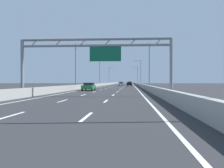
% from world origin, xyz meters
% --- Properties ---
extents(ground_plane, '(260.00, 260.00, 0.00)m').
position_xyz_m(ground_plane, '(0.00, 100.00, 0.00)').
color(ground_plane, '#2D2D30').
extents(lane_dash_left_1, '(0.16, 3.00, 0.01)m').
position_xyz_m(lane_dash_left_1, '(-1.80, 12.50, 0.01)').
color(lane_dash_left_1, white).
rests_on(lane_dash_left_1, ground_plane).
extents(lane_dash_left_2, '(0.16, 3.00, 0.01)m').
position_xyz_m(lane_dash_left_2, '(-1.80, 21.50, 0.01)').
color(lane_dash_left_2, white).
rests_on(lane_dash_left_2, ground_plane).
extents(lane_dash_left_3, '(0.16, 3.00, 0.01)m').
position_xyz_m(lane_dash_left_3, '(-1.80, 30.50, 0.01)').
color(lane_dash_left_3, white).
rests_on(lane_dash_left_3, ground_plane).
extents(lane_dash_left_4, '(0.16, 3.00, 0.01)m').
position_xyz_m(lane_dash_left_4, '(-1.80, 39.50, 0.01)').
color(lane_dash_left_4, white).
rests_on(lane_dash_left_4, ground_plane).
extents(lane_dash_left_5, '(0.16, 3.00, 0.01)m').
position_xyz_m(lane_dash_left_5, '(-1.80, 48.50, 0.01)').
color(lane_dash_left_5, white).
rests_on(lane_dash_left_5, ground_plane).
extents(lane_dash_left_6, '(0.16, 3.00, 0.01)m').
position_xyz_m(lane_dash_left_6, '(-1.80, 57.50, 0.01)').
color(lane_dash_left_6, white).
rests_on(lane_dash_left_6, ground_plane).
extents(lane_dash_left_7, '(0.16, 3.00, 0.01)m').
position_xyz_m(lane_dash_left_7, '(-1.80, 66.50, 0.01)').
color(lane_dash_left_7, white).
rests_on(lane_dash_left_7, ground_plane).
extents(lane_dash_left_8, '(0.16, 3.00, 0.01)m').
position_xyz_m(lane_dash_left_8, '(-1.80, 75.50, 0.01)').
color(lane_dash_left_8, white).
rests_on(lane_dash_left_8, ground_plane).
extents(lane_dash_left_9, '(0.16, 3.00, 0.01)m').
position_xyz_m(lane_dash_left_9, '(-1.80, 84.50, 0.01)').
color(lane_dash_left_9, white).
rests_on(lane_dash_left_9, ground_plane).
extents(lane_dash_left_10, '(0.16, 3.00, 0.01)m').
position_xyz_m(lane_dash_left_10, '(-1.80, 93.50, 0.01)').
color(lane_dash_left_10, white).
rests_on(lane_dash_left_10, ground_plane).
extents(lane_dash_left_11, '(0.16, 3.00, 0.01)m').
position_xyz_m(lane_dash_left_11, '(-1.80, 102.50, 0.01)').
color(lane_dash_left_11, white).
rests_on(lane_dash_left_11, ground_plane).
extents(lane_dash_left_12, '(0.16, 3.00, 0.01)m').
position_xyz_m(lane_dash_left_12, '(-1.80, 111.50, 0.01)').
color(lane_dash_left_12, white).
rests_on(lane_dash_left_12, ground_plane).
extents(lane_dash_left_13, '(0.16, 3.00, 0.01)m').
position_xyz_m(lane_dash_left_13, '(-1.80, 120.50, 0.01)').
color(lane_dash_left_13, white).
rests_on(lane_dash_left_13, ground_plane).
extents(lane_dash_left_14, '(0.16, 3.00, 0.01)m').
position_xyz_m(lane_dash_left_14, '(-1.80, 129.50, 0.01)').
color(lane_dash_left_14, white).
rests_on(lane_dash_left_14, ground_plane).
extents(lane_dash_left_15, '(0.16, 3.00, 0.01)m').
position_xyz_m(lane_dash_left_15, '(-1.80, 138.50, 0.01)').
color(lane_dash_left_15, white).
rests_on(lane_dash_left_15, ground_plane).
extents(lane_dash_left_16, '(0.16, 3.00, 0.01)m').
position_xyz_m(lane_dash_left_16, '(-1.80, 147.50, 0.01)').
color(lane_dash_left_16, white).
rests_on(lane_dash_left_16, ground_plane).
extents(lane_dash_left_17, '(0.16, 3.00, 0.01)m').
position_xyz_m(lane_dash_left_17, '(-1.80, 156.50, 0.01)').
color(lane_dash_left_17, white).
rests_on(lane_dash_left_17, ground_plane).
extents(lane_dash_right_1, '(0.16, 3.00, 0.01)m').
position_xyz_m(lane_dash_right_1, '(1.80, 12.50, 0.01)').
color(lane_dash_right_1, white).
rests_on(lane_dash_right_1, ground_plane).
extents(lane_dash_right_2, '(0.16, 3.00, 0.01)m').
position_xyz_m(lane_dash_right_2, '(1.80, 21.50, 0.01)').
color(lane_dash_right_2, white).
rests_on(lane_dash_right_2, ground_plane).
extents(lane_dash_right_3, '(0.16, 3.00, 0.01)m').
position_xyz_m(lane_dash_right_3, '(1.80, 30.50, 0.01)').
color(lane_dash_right_3, white).
rests_on(lane_dash_right_3, ground_plane).
extents(lane_dash_right_4, '(0.16, 3.00, 0.01)m').
position_xyz_m(lane_dash_right_4, '(1.80, 39.50, 0.01)').
color(lane_dash_right_4, white).
rests_on(lane_dash_right_4, ground_plane).
extents(lane_dash_right_5, '(0.16, 3.00, 0.01)m').
position_xyz_m(lane_dash_right_5, '(1.80, 48.50, 0.01)').
color(lane_dash_right_5, white).
rests_on(lane_dash_right_5, ground_plane).
extents(lane_dash_right_6, '(0.16, 3.00, 0.01)m').
position_xyz_m(lane_dash_right_6, '(1.80, 57.50, 0.01)').
color(lane_dash_right_6, white).
rests_on(lane_dash_right_6, ground_plane).
extents(lane_dash_right_7, '(0.16, 3.00, 0.01)m').
position_xyz_m(lane_dash_right_7, '(1.80, 66.50, 0.01)').
color(lane_dash_right_7, white).
rests_on(lane_dash_right_7, ground_plane).
extents(lane_dash_right_8, '(0.16, 3.00, 0.01)m').
position_xyz_m(lane_dash_right_8, '(1.80, 75.50, 0.01)').
color(lane_dash_right_8, white).
rests_on(lane_dash_right_8, ground_plane).
extents(lane_dash_right_9, '(0.16, 3.00, 0.01)m').
position_xyz_m(lane_dash_right_9, '(1.80, 84.50, 0.01)').
color(lane_dash_right_9, white).
rests_on(lane_dash_right_9, ground_plane).
extents(lane_dash_right_10, '(0.16, 3.00, 0.01)m').
position_xyz_m(lane_dash_right_10, '(1.80, 93.50, 0.01)').
color(lane_dash_right_10, white).
rests_on(lane_dash_right_10, ground_plane).
extents(lane_dash_right_11, '(0.16, 3.00, 0.01)m').
position_xyz_m(lane_dash_right_11, '(1.80, 102.50, 0.01)').
color(lane_dash_right_11, white).
rests_on(lane_dash_right_11, ground_plane).
extents(lane_dash_right_12, '(0.16, 3.00, 0.01)m').
position_xyz_m(lane_dash_right_12, '(1.80, 111.50, 0.01)').
color(lane_dash_right_12, white).
rests_on(lane_dash_right_12, ground_plane).
extents(lane_dash_right_13, '(0.16, 3.00, 0.01)m').
position_xyz_m(lane_dash_right_13, '(1.80, 120.50, 0.01)').
color(lane_dash_right_13, white).
rests_on(lane_dash_right_13, ground_plane).
extents(lane_dash_right_14, '(0.16, 3.00, 0.01)m').
position_xyz_m(lane_dash_right_14, '(1.80, 129.50, 0.01)').
color(lane_dash_right_14, white).
rests_on(lane_dash_right_14, ground_plane).
extents(lane_dash_right_15, '(0.16, 3.00, 0.01)m').
position_xyz_m(lane_dash_right_15, '(1.80, 138.50, 0.01)').
color(lane_dash_right_15, white).
rests_on(lane_dash_right_15, ground_plane).
extents(lane_dash_right_16, '(0.16, 3.00, 0.01)m').
position_xyz_m(lane_dash_right_16, '(1.80, 147.50, 0.01)').
color(lane_dash_right_16, white).
rests_on(lane_dash_right_16, ground_plane).
extents(lane_dash_right_17, '(0.16, 3.00, 0.01)m').
position_xyz_m(lane_dash_right_17, '(1.80, 156.50, 0.01)').
color(lane_dash_right_17, white).
rests_on(lane_dash_right_17, ground_plane).
extents(edge_line_left, '(0.16, 176.00, 0.01)m').
position_xyz_m(edge_line_left, '(-5.25, 88.00, 0.01)').
color(edge_line_left, white).
rests_on(edge_line_left, ground_plane).
extents(edge_line_right, '(0.16, 176.00, 0.01)m').
position_xyz_m(edge_line_right, '(5.25, 88.00, 0.01)').
color(edge_line_right, white).
rests_on(edge_line_right, ground_plane).
extents(barrier_left, '(0.45, 220.00, 0.95)m').
position_xyz_m(barrier_left, '(-6.90, 110.00, 0.47)').
color(barrier_left, '#9E9E99').
rests_on(barrier_left, ground_plane).
extents(barrier_right, '(0.45, 220.00, 0.95)m').
position_xyz_m(barrier_right, '(6.90, 110.00, 0.47)').
color(barrier_right, '#9E9E99').
rests_on(barrier_right, ground_plane).
extents(sign_gantry, '(16.62, 0.36, 6.36)m').
position_xyz_m(sign_gantry, '(0.14, 27.94, 4.85)').
color(sign_gantry, gray).
rests_on(sign_gantry, ground_plane).
extents(streetlamp_left_mid, '(2.58, 0.28, 9.50)m').
position_xyz_m(streetlamp_left_mid, '(-7.47, 52.90, 5.40)').
color(streetlamp_left_mid, slate).
rests_on(streetlamp_left_mid, ground_plane).
extents(streetlamp_right_mid, '(2.58, 0.28, 9.50)m').
position_xyz_m(streetlamp_right_mid, '(7.47, 52.90, 5.40)').
color(streetlamp_right_mid, slate).
rests_on(streetlamp_right_mid, ground_plane).
extents(streetlamp_left_far, '(2.58, 0.28, 9.50)m').
position_xyz_m(streetlamp_left_far, '(-7.47, 94.15, 5.40)').
color(streetlamp_left_far, slate).
rests_on(streetlamp_left_far, ground_plane).
extents(streetlamp_right_far, '(2.58, 0.28, 9.50)m').
position_xyz_m(streetlamp_right_far, '(7.47, 94.15, 5.40)').
color(streetlamp_right_far, slate).
rests_on(streetlamp_right_far, ground_plane).
extents(streetlamp_left_distant, '(2.58, 0.28, 9.50)m').
position_xyz_m(streetlamp_left_distant, '(-7.47, 135.39, 5.40)').
color(streetlamp_left_distant, slate).
rests_on(streetlamp_left_distant, ground_plane).
extents(streetlamp_right_distant, '(2.58, 0.28, 9.50)m').
position_xyz_m(streetlamp_right_distant, '(7.47, 135.39, 5.40)').
color(streetlamp_right_distant, slate).
rests_on(streetlamp_right_distant, ground_plane).
extents(yellow_car, '(1.88, 4.43, 1.57)m').
position_xyz_m(yellow_car, '(3.67, 120.23, 0.79)').
color(yellow_car, yellow).
rests_on(yellow_car, ground_plane).
extents(green_car, '(1.86, 4.47, 1.40)m').
position_xyz_m(green_car, '(-3.54, 44.76, 0.74)').
color(green_car, '#1E7A38').
rests_on(green_car, ground_plane).
extents(black_car, '(1.75, 4.38, 1.42)m').
position_xyz_m(black_car, '(3.45, 85.73, 0.74)').
color(black_car, black).
rests_on(black_car, ground_plane).
extents(silver_car, '(1.73, 4.13, 1.44)m').
position_xyz_m(silver_car, '(0.18, 99.15, 0.75)').
color(silver_car, '#A8ADB2').
rests_on(silver_car, ground_plane).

